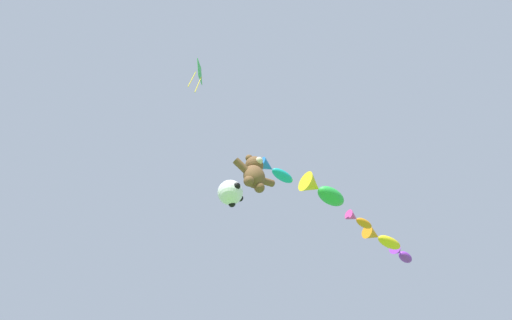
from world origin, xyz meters
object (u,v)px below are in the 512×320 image
Objects in this scene: soccer_ball_kite at (230,193)px; fish_kite_tangerine at (358,220)px; teddy_bear_kite at (254,173)px; fish_kite_emerald at (322,191)px; fish_kite_teal at (275,171)px; fish_kite_goldfin at (381,238)px; diamond_kite at (199,74)px; fish_kite_violet at (401,254)px.

soccer_ball_kite is 8.44m from fish_kite_tangerine.
fish_kite_emerald is (4.17, 0.49, 2.89)m from teddy_bear_kite.
fish_kite_emerald is (2.51, -0.29, 0.31)m from fish_kite_teal.
fish_kite_tangerine is at bearing 3.53° from soccer_ball_kite.
fish_kite_goldfin is 0.86× the size of diamond_kite.
fish_kite_tangerine is (2.36, 0.09, -0.29)m from fish_kite_emerald.
fish_kite_goldfin is at bearing -170.49° from fish_kite_violet.
fish_kite_emerald is 1.03× the size of fish_kite_goldfin.
fish_kite_tangerine is 4.40m from fish_kite_violet.
fish_kite_goldfin is (8.53, 0.86, 2.84)m from teddy_bear_kite.
fish_kite_goldfin is 2.38m from fish_kite_violet.
fish_kite_violet reaches higher than soccer_ball_kite.
fish_kite_goldfin is at bearing 4.52° from soccer_ball_kite.
fish_kite_emerald reaches higher than fish_kite_teal.
teddy_bear_kite is 1.01× the size of fish_kite_teal.
fish_kite_teal is (1.66, 0.78, 2.58)m from teddy_bear_kite.
soccer_ball_kite is 0.36× the size of fish_kite_emerald.
teddy_bear_kite is 1.13× the size of fish_kite_violet.
fish_kite_emerald is 0.88× the size of diamond_kite.
teddy_bear_kite is 0.77× the size of fish_kite_goldfin.
soccer_ball_kite is at bearing -175.82° from fish_kite_emerald.
fish_kite_teal is 1.12× the size of fish_kite_violet.
teddy_bear_kite is 1.77m from soccer_ball_kite.
soccer_ball_kite is at bearing 170.40° from teddy_bear_kite.
diamond_kite reaches higher than fish_kite_teal.
soccer_ball_kite is 0.37× the size of fish_kite_goldfin.
fish_kite_violet is (4.27, 0.67, 0.80)m from fish_kite_tangerine.
fish_kite_tangerine is (4.88, -0.20, 0.02)m from fish_kite_teal.
fish_kite_emerald reaches higher than teddy_bear_kite.
diamond_kite is at bearing -170.85° from teddy_bear_kite.
teddy_bear_kite is at bearing -173.29° from fish_kite_emerald.
fish_kite_tangerine reaches higher than teddy_bear_kite.
fish_kite_goldfin is (1.99, 0.28, 0.24)m from fish_kite_tangerine.
diamond_kite is (-4.78, -1.28, 1.03)m from fish_kite_teal.
fish_kite_violet reaches higher than fish_kite_tangerine.
fish_kite_goldfin is (9.30, 0.73, 4.43)m from soccer_ball_kite.
teddy_bear_kite is 9.03m from fish_kite_goldfin.
teddy_bear_kite is 0.66× the size of diamond_kite.
fish_kite_goldfin reaches higher than teddy_bear_kite.
teddy_bear_kite is at bearing -9.60° from soccer_ball_kite.
fish_kite_violet is at bearing 6.58° from teddy_bear_kite.
diamond_kite is (-3.12, -0.50, 3.61)m from teddy_bear_kite.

